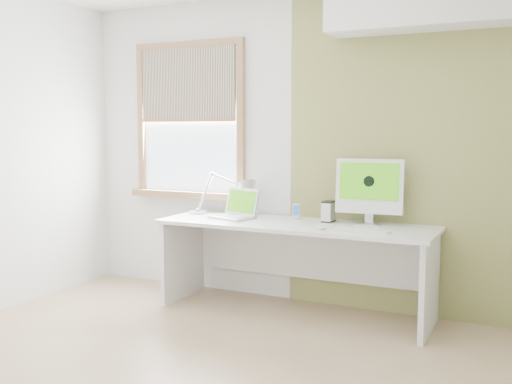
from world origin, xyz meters
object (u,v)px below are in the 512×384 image
Objects in this scene: desk at (298,246)px; external_drive at (328,211)px; laptop at (236,211)px; desk_lamp at (238,193)px; imac at (369,188)px.

external_drive reaches higher than desk.
laptop reaches higher than desk.
desk_lamp is 3.99× the size of external_drive.
desk_lamp is 1.64× the size of laptop.
desk_lamp reaches higher than laptop.
desk_lamp is at bearing 179.81° from imac.
external_drive is at bearing -1.59° from desk_lamp.
imac is at bearing -0.19° from desk_lamp.
desk is 0.74m from imac.
desk is at bearing -166.41° from imac.
laptop is (-0.55, -0.01, 0.26)m from desk.
desk_lamp is 1.28× the size of imac.
laptop is at bearing -170.84° from external_drive.
desk is 13.08× the size of external_drive.
desk is 0.73m from desk_lamp.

